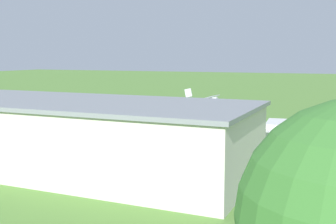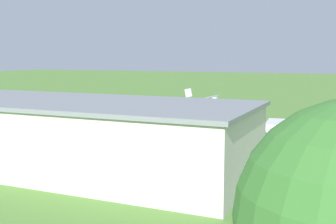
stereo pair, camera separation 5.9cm
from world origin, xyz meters
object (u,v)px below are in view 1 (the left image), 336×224
object	(u,v)px
person_at_fence_line	(225,132)
biplane	(203,102)
person_watching_takeoff	(35,119)
person_beside_truck	(237,133)
hangar	(45,132)
truck_delivery_white	(276,134)

from	to	relation	value
person_at_fence_line	biplane	bearing A→B (deg)	-60.34
person_watching_takeoff	person_beside_truck	size ratio (longest dim) A/B	0.93
hangar	person_beside_truck	distance (m)	23.82
truck_delivery_white	person_at_fence_line	size ratio (longest dim) A/B	5.02
hangar	biplane	distance (m)	33.02
biplane	truck_delivery_white	bearing A→B (deg)	131.48
truck_delivery_white	person_watching_takeoff	size ratio (longest dim) A/B	4.82
truck_delivery_white	person_at_fence_line	world-z (taller)	truck_delivery_white
hangar	biplane	bearing A→B (deg)	-98.44
biplane	person_beside_truck	bearing A→B (deg)	123.77
biplane	truck_delivery_white	xyz separation A→B (m)	(-14.12, 15.97, -1.44)
hangar	person_at_fence_line	distance (m)	23.45
truck_delivery_white	person_watching_takeoff	xyz separation A→B (m)	(36.89, -2.98, -0.81)
person_beside_truck	person_at_fence_line	bearing A→B (deg)	-21.75
biplane	person_at_fence_line	xyz separation A→B (m)	(-7.24, 12.71, -2.29)
truck_delivery_white	person_at_fence_line	distance (m)	7.67
person_watching_takeoff	hangar	bearing A→B (deg)	132.35
person_watching_takeoff	person_beside_truck	bearing A→B (deg)	179.28
hangar	person_watching_takeoff	xyz separation A→B (m)	(17.93, -19.67, -2.42)
truck_delivery_white	person_beside_truck	distance (m)	5.82
biplane	person_at_fence_line	world-z (taller)	biplane
person_beside_truck	biplane	bearing A→B (deg)	-56.23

